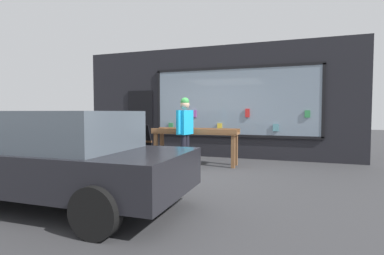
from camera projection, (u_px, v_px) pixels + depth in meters
ground_plane at (183, 170)px, 7.13m from camera, size 40.00×40.00×0.00m
shopfront_facade at (212, 102)px, 9.28m from camera, size 8.69×0.29×3.41m
display_table_main at (195, 136)px, 7.91m from camera, size 2.31×0.67×0.96m
person_browsing at (185, 127)px, 7.37m from camera, size 0.29×0.68×1.75m
small_dog at (169, 158)px, 7.22m from camera, size 0.39×0.57×0.42m
sandwich_board_sign at (138, 142)px, 8.78m from camera, size 0.71×0.90×1.01m
parked_car at (54, 156)px, 4.47m from camera, size 4.10×1.95×1.41m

